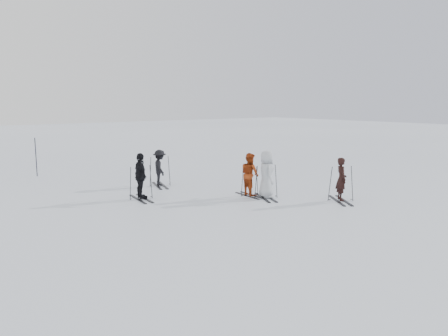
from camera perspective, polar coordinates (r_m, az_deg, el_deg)
name	(u,v)px	position (r m, az deg, el deg)	size (l,w,h in m)	color
ground	(240,197)	(16.59, 2.12, -3.83)	(120.00, 120.00, 0.00)	silver
skier_near_dark	(341,180)	(16.38, 15.07, -1.50)	(0.57, 0.37, 1.56)	black
skier_red	(250,175)	(16.71, 3.39, -0.90)	(0.79, 0.62, 1.63)	#963410
skier_grey	(266,175)	(16.38, 5.54, -0.89)	(0.86, 0.56, 1.76)	#B7BCC2
skier_uphill_left	(141,177)	(16.38, -10.83, -1.12)	(0.99, 0.41, 1.69)	black
skier_uphill_far	(160,168)	(18.85, -8.38, -0.03)	(0.99, 0.57, 1.53)	black
skis_near_dark	(341,183)	(16.41, 15.05, -1.91)	(0.96, 1.81, 1.32)	black
skis_red	(250,181)	(16.75, 3.38, -1.71)	(0.83, 1.57, 1.15)	black
skis_grey	(266,181)	(16.42, 5.53, -1.71)	(0.93, 1.76, 1.28)	black
skis_uphill_left	(141,182)	(16.41, -10.81, -1.81)	(0.94, 1.77, 1.29)	black
skis_uphill_far	(160,171)	(18.87, -8.38, -0.35)	(0.96, 1.81, 1.32)	black
piste_marker	(36,157)	(22.96, -23.35, 1.33)	(0.04, 0.04, 1.87)	black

